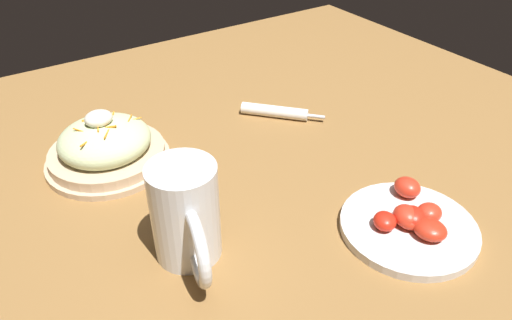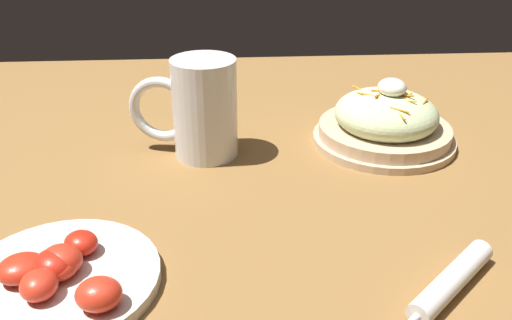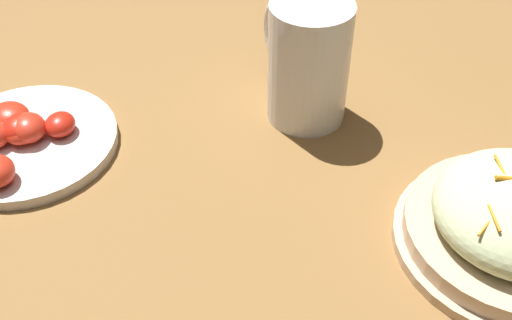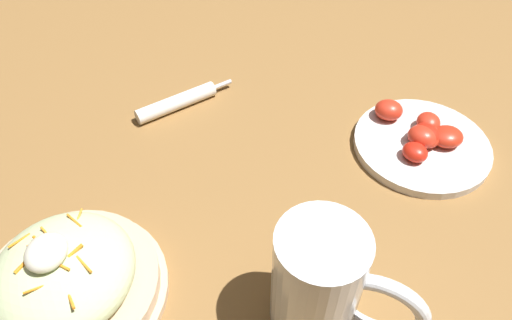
% 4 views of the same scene
% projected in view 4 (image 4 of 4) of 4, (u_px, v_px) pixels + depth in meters
% --- Properties ---
extents(ground_plane, '(1.43, 1.43, 0.00)m').
position_uv_depth(ground_plane, '(282.00, 171.00, 0.70)').
color(ground_plane, olive).
extents(salad_plate, '(0.22, 0.22, 0.10)m').
position_uv_depth(salad_plate, '(67.00, 279.00, 0.53)').
color(salad_plate, '#D1B28E').
rests_on(salad_plate, ground_plane).
extents(beer_mug, '(0.09, 0.16, 0.15)m').
position_uv_depth(beer_mug, '(321.00, 287.00, 0.50)').
color(beer_mug, white).
rests_on(beer_mug, ground_plane).
extents(napkin_roll, '(0.13, 0.14, 0.02)m').
position_uv_depth(napkin_roll, '(177.00, 102.00, 0.79)').
color(napkin_roll, white).
rests_on(napkin_roll, ground_plane).
extents(tomato_plate, '(0.21, 0.21, 0.04)m').
position_uv_depth(tomato_plate, '(422.00, 140.00, 0.72)').
color(tomato_plate, silver).
rests_on(tomato_plate, ground_plane).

